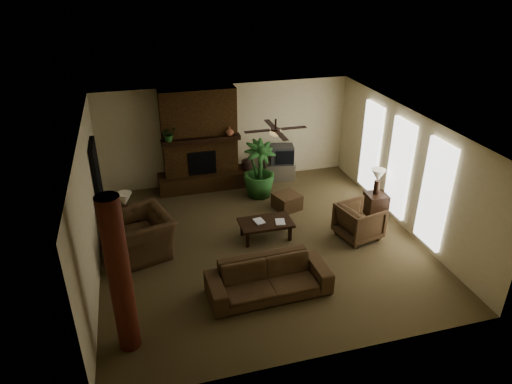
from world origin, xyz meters
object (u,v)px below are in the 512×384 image
object	(u,v)px
floor_vase	(248,170)
ottoman	(287,201)
sofa	(269,273)
armchair_left	(140,228)
coffee_table	(266,224)
lamp_right	(378,177)
log_column	(120,277)
armchair_right	(359,220)
tv_stand	(279,171)
side_table_left	(127,229)
floor_plant	(259,181)
lamp_left	(125,201)
side_table_right	(376,204)

from	to	relation	value
floor_vase	ottoman	bearing A→B (deg)	-70.54
sofa	armchair_left	size ratio (longest dim) A/B	1.69
coffee_table	lamp_right	size ratio (longest dim) A/B	1.85
armchair_left	lamp_right	distance (m)	5.77
log_column	sofa	world-z (taller)	log_column
armchair_right	coffee_table	bearing A→B (deg)	62.93
coffee_table	tv_stand	world-z (taller)	tv_stand
tv_stand	armchair_right	bearing A→B (deg)	-68.21
ottoman	side_table_left	world-z (taller)	side_table_left
log_column	tv_stand	bearing A→B (deg)	51.49
floor_vase	floor_plant	world-z (taller)	floor_plant
log_column	lamp_right	world-z (taller)	log_column
floor_plant	lamp_left	xyz separation A→B (m)	(-3.46, -1.35, 0.57)
armchair_right	ottoman	bearing A→B (deg)	20.82
side_table_left	lamp_right	bearing A→B (deg)	-3.53
log_column	coffee_table	world-z (taller)	log_column
armchair_right	floor_plant	world-z (taller)	armchair_right
side_table_right	lamp_left	bearing A→B (deg)	176.27
armchair_right	side_table_right	xyz separation A→B (m)	(0.90, 0.87, -0.18)
armchair_right	floor_plant	size ratio (longest dim) A/B	0.59
tv_stand	side_table_right	world-z (taller)	side_table_right
armchair_right	coffee_table	distance (m)	2.14
sofa	floor_plant	world-z (taller)	sofa
lamp_left	lamp_right	size ratio (longest dim) A/B	1.00
armchair_left	lamp_left	xyz separation A→B (m)	(-0.26, 0.55, 0.40)
floor_vase	lamp_right	bearing A→B (deg)	-43.29
lamp_left	armchair_right	bearing A→B (deg)	-13.92
log_column	armchair_right	world-z (taller)	log_column
ottoman	lamp_right	size ratio (longest dim) A/B	0.92
sofa	side_table_right	distance (m)	4.16
floor_plant	side_table_left	world-z (taller)	floor_plant
armchair_right	floor_vase	distance (m)	3.86
armchair_left	coffee_table	world-z (taller)	armchair_left
sofa	lamp_right	size ratio (longest dim) A/B	3.60
floor_vase	lamp_right	distance (m)	3.70
floor_plant	side_table_right	xyz separation A→B (m)	(2.55, -1.75, -0.16)
side_table_right	floor_plant	bearing A→B (deg)	145.62
ottoman	side_table_right	xyz separation A→B (m)	(2.06, -0.85, 0.08)
armchair_left	armchair_right	bearing A→B (deg)	64.44
ottoman	lamp_left	xyz separation A→B (m)	(-3.96, -0.46, 0.80)
armchair_right	side_table_left	xyz separation A→B (m)	(-5.16, 1.30, -0.18)
armchair_left	floor_plant	xyz separation A→B (m)	(3.20, 1.91, -0.17)
lamp_right	side_table_right	bearing A→B (deg)	-90.00
coffee_table	side_table_right	world-z (taller)	side_table_right
armchair_right	side_table_left	distance (m)	5.32
sofa	coffee_table	bearing A→B (deg)	72.90
log_column	side_table_left	size ratio (longest dim) A/B	5.09
armchair_left	side_table_left	size ratio (longest dim) A/B	2.51
ottoman	lamp_right	world-z (taller)	lamp_right
log_column	ottoman	xyz separation A→B (m)	(4.04, 3.78, -1.20)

